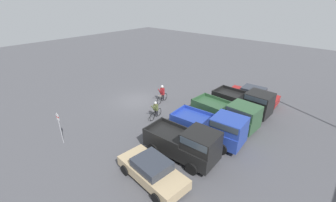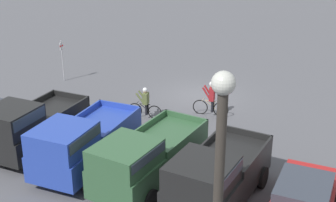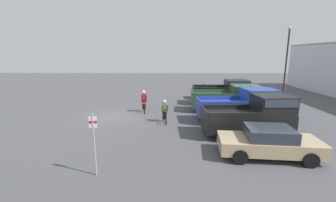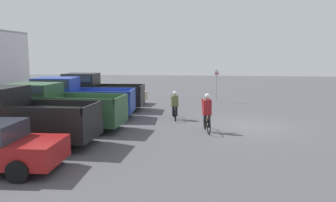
{
  "view_description": "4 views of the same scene",
  "coord_description": "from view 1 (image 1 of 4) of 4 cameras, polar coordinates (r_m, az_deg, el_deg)",
  "views": [
    {
      "loc": [
        13.25,
        15.99,
        9.73
      ],
      "look_at": [
        -0.14,
        4.09,
        1.2
      ],
      "focal_mm": 24.0,
      "sensor_mm": 36.0,
      "label": 1
    },
    {
      "loc": [
        -9.56,
        22.0,
        9.39
      ],
      "look_at": [
        -0.14,
        4.09,
        1.2
      ],
      "focal_mm": 50.0,
      "sensor_mm": 36.0,
      "label": 2
    },
    {
      "loc": [
        16.19,
        4.39,
        4.61
      ],
      "look_at": [
        -0.14,
        4.09,
        1.2
      ],
      "focal_mm": 24.0,
      "sensor_mm": 36.0,
      "label": 3
    },
    {
      "loc": [
        -16.38,
        2.13,
        3.51
      ],
      "look_at": [
        -0.14,
        4.09,
        1.2
      ],
      "focal_mm": 35.0,
      "sensor_mm": 36.0,
      "label": 4
    }
  ],
  "objects": [
    {
      "name": "pickup_truck_3",
      "position": [
        14.55,
        4.82,
        -10.59
      ],
      "size": [
        2.46,
        5.03,
        2.34
      ],
      "color": "black",
      "rests_on": "ground_plane"
    },
    {
      "name": "cyclist_0",
      "position": [
        19.27,
        -3.16,
        -2.27
      ],
      "size": [
        1.72,
        0.52,
        1.59
      ],
      "color": "black",
      "rests_on": "ground_plane"
    },
    {
      "name": "pickup_truck_2",
      "position": [
        16.46,
        11.4,
        -6.45
      ],
      "size": [
        2.62,
        5.49,
        2.27
      ],
      "color": "#233D9E",
      "rests_on": "ground_plane"
    },
    {
      "name": "ground_plane",
      "position": [
        22.93,
        -7.92,
        0.1
      ],
      "size": [
        80.0,
        80.0,
        0.0
      ],
      "primitive_type": "plane",
      "color": "#4C4C51"
    },
    {
      "name": "pickup_truck_0",
      "position": [
        20.97,
        19.18,
        -0.14
      ],
      "size": [
        2.36,
        5.1,
        2.29
      ],
      "color": "black",
      "rests_on": "ground_plane"
    },
    {
      "name": "sedan_0",
      "position": [
        23.71,
        20.77,
        1.47
      ],
      "size": [
        2.22,
        4.77,
        1.51
      ],
      "color": "maroon",
      "rests_on": "ground_plane"
    },
    {
      "name": "sedan_1",
      "position": [
        13.36,
        -4.07,
        -17.11
      ],
      "size": [
        2.29,
        4.57,
        1.39
      ],
      "color": "tan",
      "rests_on": "ground_plane"
    },
    {
      "name": "pickup_truck_1",
      "position": [
        18.7,
        15.23,
        -2.94
      ],
      "size": [
        2.43,
        5.53,
        2.17
      ],
      "color": "#2D5133",
      "rests_on": "ground_plane"
    },
    {
      "name": "fire_lane_sign",
      "position": [
        17.43,
        -25.84,
        -5.59
      ],
      "size": [
        0.06,
        0.3,
        2.47
      ],
      "color": "#9E9EA3",
      "rests_on": "ground_plane"
    },
    {
      "name": "cyclist_1",
      "position": [
        22.1,
        -1.47,
        1.88
      ],
      "size": [
        1.8,
        0.52,
        1.8
      ],
      "color": "black",
      "rests_on": "ground_plane"
    }
  ]
}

